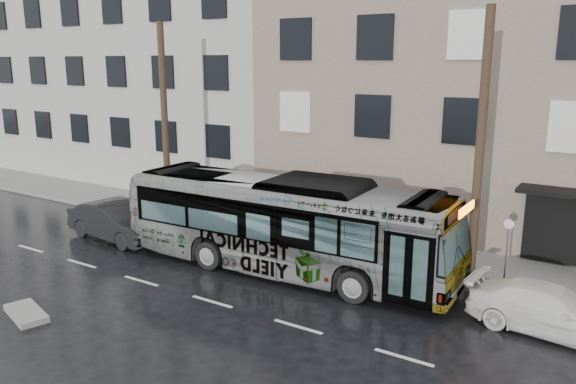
# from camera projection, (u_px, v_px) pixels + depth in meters

# --- Properties ---
(ground) EXTENTS (120.00, 120.00, 0.00)m
(ground) POSITION_uv_depth(u_px,v_px,m) (258.00, 277.00, 19.85)
(ground) COLOR black
(ground) RESTS_ON ground
(sidewalk) EXTENTS (90.00, 3.60, 0.15)m
(sidewalk) POSITION_uv_depth(u_px,v_px,m) (325.00, 239.00, 23.85)
(sidewalk) COLOR gray
(sidewalk) RESTS_ON ground
(building_taupe) EXTENTS (20.00, 12.00, 11.00)m
(building_taupe) POSITION_uv_depth(u_px,v_px,m) (500.00, 104.00, 26.40)
(building_taupe) COLOR gray
(building_taupe) RESTS_ON ground
(building_grey) EXTENTS (26.00, 15.00, 16.00)m
(building_grey) POSITION_uv_depth(u_px,v_px,m) (165.00, 53.00, 39.14)
(building_grey) COLOR #B2B0A8
(building_grey) RESTS_ON ground
(utility_pole_front) EXTENTS (0.30, 0.30, 9.00)m
(utility_pole_front) POSITION_uv_depth(u_px,v_px,m) (480.00, 150.00, 18.09)
(utility_pole_front) COLOR #423221
(utility_pole_front) RESTS_ON sidewalk
(utility_pole_rear) EXTENTS (0.30, 0.30, 9.00)m
(utility_pole_rear) POSITION_uv_depth(u_px,v_px,m) (165.00, 125.00, 25.44)
(utility_pole_rear) COLOR #423221
(utility_pole_rear) RESTS_ON sidewalk
(sign_post) EXTENTS (0.06, 0.06, 2.40)m
(sign_post) POSITION_uv_depth(u_px,v_px,m) (506.00, 253.00, 18.26)
(sign_post) COLOR slate
(sign_post) RESTS_ON sidewalk
(bus) EXTENTS (12.68, 3.41, 3.50)m
(bus) POSITION_uv_depth(u_px,v_px,m) (284.00, 224.00, 20.08)
(bus) COLOR #B2B2B2
(bus) RESTS_ON ground
(white_sedan) EXTENTS (4.70, 2.18, 1.33)m
(white_sedan) POSITION_uv_depth(u_px,v_px,m) (552.00, 310.00, 15.65)
(white_sedan) COLOR white
(white_sedan) RESTS_ON ground
(dark_sedan) EXTENTS (5.10, 2.18, 1.63)m
(dark_sedan) POSITION_uv_depth(u_px,v_px,m) (117.00, 221.00, 23.87)
(dark_sedan) COLOR black
(dark_sedan) RESTS_ON ground
(slush_pile) EXTENTS (1.95, 1.28, 0.18)m
(slush_pile) POSITION_uv_depth(u_px,v_px,m) (26.00, 313.00, 16.78)
(slush_pile) COLOR #A8A49F
(slush_pile) RESTS_ON ground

